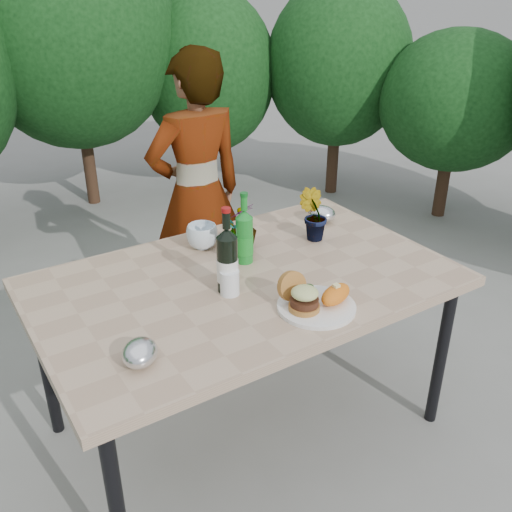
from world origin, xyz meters
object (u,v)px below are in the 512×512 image
patio_table (245,291)px  dinner_plate (316,307)px  wine_bottle (227,261)px  person (197,195)px

patio_table → dinner_plate: bearing=-73.4°
patio_table → wine_bottle: (-0.10, -0.05, 0.18)m
patio_table → person: person is taller
dinner_plate → person: 1.23m
dinner_plate → wine_bottle: 0.36m
wine_bottle → person: (0.35, 0.94, -0.12)m
wine_bottle → patio_table: bearing=44.2°
dinner_plate → person: (0.15, 1.22, -0.00)m
dinner_plate → person: bearing=82.8°
person → wine_bottle: bearing=68.9°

